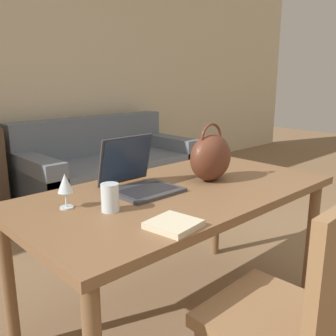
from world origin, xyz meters
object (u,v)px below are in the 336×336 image
at_px(couch, 108,170).
at_px(handbag, 211,157).
at_px(laptop, 137,176).
at_px(wine_glass, 65,185).
at_px(drinking_glass, 110,198).
at_px(chair, 298,311).

distance_m(couch, handbag, 2.20).
xyz_separation_m(laptop, wine_glass, (-0.38, -0.01, 0.03)).
distance_m(drinking_glass, wine_glass, 0.20).
relative_size(laptop, wine_glass, 2.10).
distance_m(laptop, drinking_glass, 0.31).
xyz_separation_m(laptop, drinking_glass, (-0.27, -0.16, -0.01)).
xyz_separation_m(couch, laptop, (-1.08, -1.86, 0.51)).
xyz_separation_m(couch, drinking_glass, (-1.35, -2.02, 0.50)).
distance_m(chair, wine_glass, 0.99).
relative_size(chair, couch, 0.50).
relative_size(drinking_glass, wine_glass, 0.78).
bearing_deg(laptop, drinking_glass, -148.92).
relative_size(couch, handbag, 6.00).
xyz_separation_m(wine_glass, handbag, (0.76, -0.14, 0.02)).
relative_size(drinking_glass, handbag, 0.38).
relative_size(chair, wine_glass, 6.17).
xyz_separation_m(chair, handbag, (0.42, 0.74, 0.34)).
bearing_deg(laptop, wine_glass, -179.12).
height_order(chair, laptop, laptop).
bearing_deg(chair, couch, 65.80).
relative_size(couch, drinking_glass, 15.74).
bearing_deg(drinking_glass, wine_glass, 125.78).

